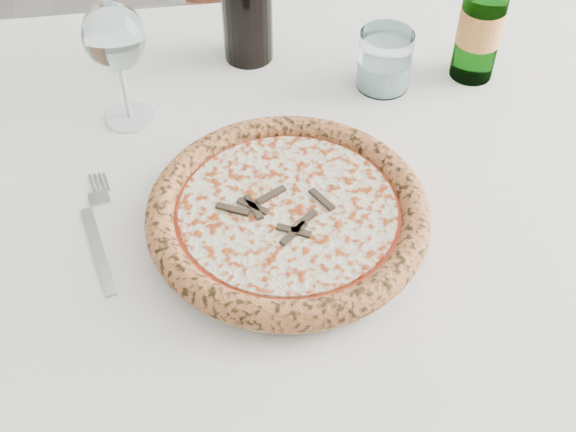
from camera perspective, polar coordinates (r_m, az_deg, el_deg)
name	(u,v)px	position (r m, az deg, el deg)	size (l,w,h in m)	color
floor	(212,422)	(1.58, -6.01, -15.88)	(5.00, 6.00, 0.02)	#5E5E5E
dining_table	(276,219)	(0.98, -0.97, -0.24)	(1.43, 0.86, 0.76)	brown
chair_far	(257,7)	(1.68, -2.47, 16.20)	(0.54, 0.54, 0.93)	brown
plate	(288,223)	(0.84, 0.00, -0.52)	(0.30, 0.30, 0.02)	silver
pizza	(288,212)	(0.83, 0.00, 0.30)	(0.33, 0.33, 0.03)	#DCC164
fork	(99,233)	(0.87, -14.74, -1.29)	(0.04, 0.20, 0.00)	#A2A2A2
wine_glass	(114,39)	(0.95, -13.55, 13.42)	(0.08, 0.08, 0.18)	silver
tumbler	(384,64)	(1.05, 7.61, 11.85)	(0.08, 0.08, 0.08)	white
beer_bottle	(483,16)	(1.06, 15.13, 14.99)	(0.06, 0.06, 0.24)	#347F30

